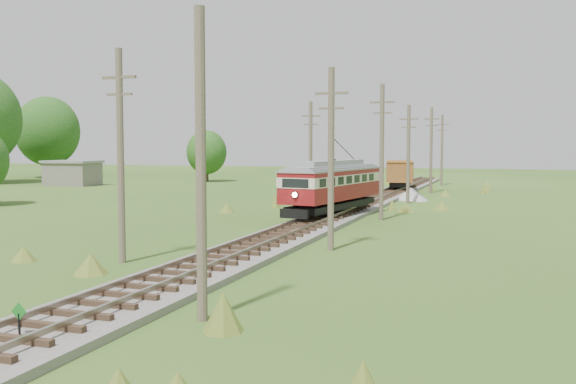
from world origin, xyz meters
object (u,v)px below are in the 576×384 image
at_px(gravel_pile, 412,194).
at_px(streetcar, 333,183).
at_px(switch_marker, 19,320).
at_px(gondola, 400,172).

bearing_deg(gravel_pile, streetcar, -99.76).
relative_size(switch_marker, gravel_pile, 0.33).
relative_size(gondola, gravel_pile, 2.62).
distance_m(streetcar, gondola, 27.44).
height_order(gondola, gravel_pile, gondola).
distance_m(switch_marker, gondola, 56.50).
distance_m(switch_marker, streetcar, 29.10).
height_order(switch_marker, gondola, gondola).
bearing_deg(streetcar, switch_marker, -81.40).
height_order(switch_marker, gravel_pile, gravel_pile).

